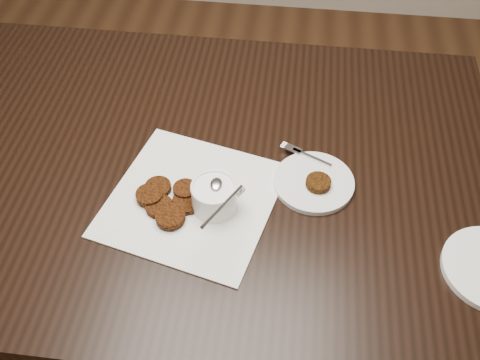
% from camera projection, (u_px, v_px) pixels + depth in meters
% --- Properties ---
extents(floor, '(4.00, 4.00, 0.00)m').
position_uv_depth(floor, '(212.00, 337.00, 1.74)').
color(floor, brown).
rests_on(floor, ground).
extents(table, '(1.51, 0.97, 0.75)m').
position_uv_depth(table, '(183.00, 251.00, 1.52)').
color(table, black).
rests_on(table, floor).
extents(napkin, '(0.41, 0.41, 0.00)m').
position_uv_depth(napkin, '(192.00, 200.00, 1.15)').
color(napkin, white).
rests_on(napkin, table).
extents(sauce_ramekin, '(0.16, 0.16, 0.13)m').
position_uv_depth(sauce_ramekin, '(214.00, 186.00, 1.09)').
color(sauce_ramekin, white).
rests_on(sauce_ramekin, napkin).
extents(patty_cluster, '(0.25, 0.25, 0.02)m').
position_uv_depth(patty_cluster, '(169.00, 200.00, 1.14)').
color(patty_cluster, '#5F270C').
rests_on(patty_cluster, napkin).
extents(plate_with_patty, '(0.23, 0.23, 0.03)m').
position_uv_depth(plate_with_patty, '(314.00, 180.00, 1.17)').
color(plate_with_patty, white).
rests_on(plate_with_patty, table).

